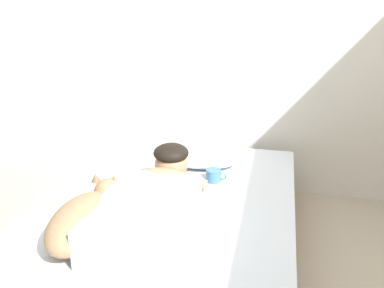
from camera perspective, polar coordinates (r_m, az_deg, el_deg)
name	(u,v)px	position (r m, az deg, el deg)	size (l,w,h in m)	color
back_wall	(227,20)	(3.06, 4.74, 16.37)	(4.01, 0.12, 2.50)	silver
bed	(163,235)	(2.39, -3.87, -12.19)	(1.43, 1.91, 0.38)	gray
pillow	(200,156)	(2.75, 1.05, -1.70)	(0.52, 0.32, 0.11)	silver
person_lying	(153,201)	(2.11, -5.31, -7.71)	(0.43, 0.92, 0.27)	silver
dog	(86,218)	(2.03, -14.18, -9.65)	(0.26, 0.57, 0.21)	#9E7A56
coffee_cup	(214,176)	(2.53, 2.95, -4.27)	(0.12, 0.09, 0.07)	teal
cell_phone	(180,208)	(2.25, -1.59, -8.67)	(0.07, 0.14, 0.01)	black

